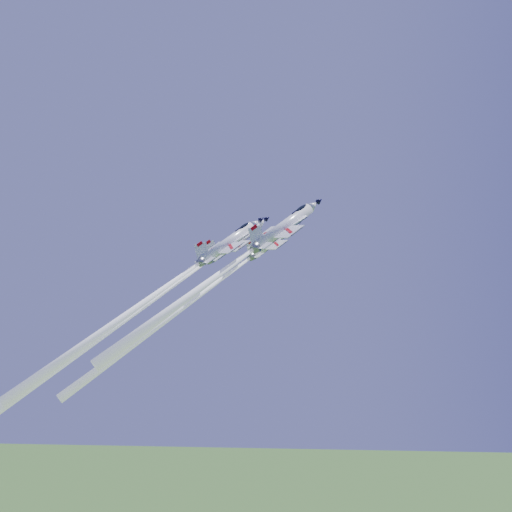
# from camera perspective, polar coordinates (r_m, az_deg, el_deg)

# --- Properties ---
(jet_lead) EXTENTS (33.02, 24.67, 37.12)m
(jet_lead) POSITION_cam_1_polar(r_m,az_deg,el_deg) (100.31, -5.57, -3.85)
(jet_lead) COLOR white
(jet_left) EXTENTS (41.45, 31.12, 47.09)m
(jet_left) POSITION_cam_1_polar(r_m,az_deg,el_deg) (99.83, -12.26, -5.72)
(jet_left) COLOR white
(jet_right) EXTENTS (30.80, 22.59, 33.29)m
(jet_right) POSITION_cam_1_polar(r_m,az_deg,el_deg) (93.36, -2.95, -1.28)
(jet_right) COLOR white
(jet_slot) EXTENTS (31.66, 23.48, 35.03)m
(jet_slot) POSITION_cam_1_polar(r_m,az_deg,el_deg) (92.78, -10.08, -3.82)
(jet_slot) COLOR white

